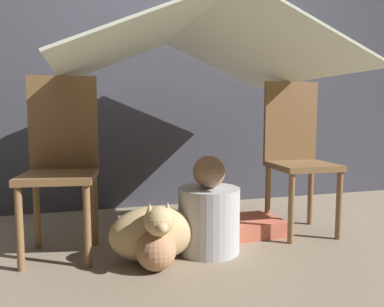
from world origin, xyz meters
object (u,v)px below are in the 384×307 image
(chair_right, at_px, (297,151))
(dog, at_px, (153,232))
(chair_left, at_px, (61,158))
(person_front, at_px, (209,214))

(chair_right, xyz_separation_m, dog, (-1.00, -0.29, -0.37))
(chair_left, distance_m, person_front, 0.87)
(chair_left, bearing_deg, person_front, -7.87)
(person_front, xyz_separation_m, dog, (-0.32, -0.07, -0.05))
(chair_left, xyz_separation_m, person_front, (0.78, -0.22, -0.31))
(chair_left, xyz_separation_m, chair_right, (1.46, 0.00, 0.00))
(chair_left, xyz_separation_m, dog, (0.45, -0.29, -0.37))
(person_front, bearing_deg, chair_left, 164.38)
(person_front, height_order, dog, person_front)
(person_front, relative_size, dog, 1.19)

